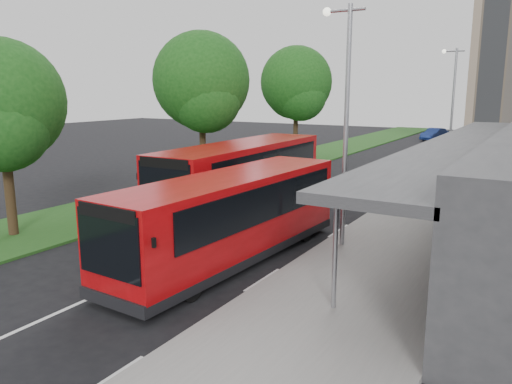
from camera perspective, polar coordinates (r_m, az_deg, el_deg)
ground at (r=18.08m, az=-5.17°, el=-5.99°), size 120.00×120.00×0.00m
pavement at (r=34.61m, az=23.40°, el=1.71°), size 5.00×80.00×0.15m
grass_verge at (r=38.41m, az=3.83°, el=3.50°), size 5.00×80.00×0.10m
lane_centre_line at (r=31.15m, az=11.17°, el=1.32°), size 0.12×70.00×0.01m
kerb_dashes at (r=34.08m, az=18.68°, el=1.80°), size 0.12×56.00×0.01m
tree_near at (r=20.39m, az=-26.98°, el=8.30°), size 4.56×4.56×7.31m
tree_mid at (r=28.69m, az=-6.21°, el=11.84°), size 5.40×5.40×8.67m
tree_far at (r=38.97m, az=4.64°, el=11.86°), size 5.44×5.44×8.74m
lamp_post_near at (r=17.06m, az=10.05°, el=8.97°), size 1.44×0.28×8.00m
lamp_post_far at (r=36.45m, az=21.45°, el=9.67°), size 1.44×0.28×8.00m
bus_main at (r=16.01m, az=-2.88°, el=-2.92°), size 3.02×10.03×2.81m
bus_second at (r=22.59m, az=-1.53°, el=1.76°), size 3.04×11.03×3.10m
litter_bin at (r=23.98m, az=19.92°, el=-0.75°), size 0.64×0.64×0.92m
bollard at (r=31.62m, az=20.82°, el=2.00°), size 0.16×0.16×0.88m
car_near at (r=53.53m, az=21.75°, el=5.50°), size 1.74×3.19×1.03m
car_far at (r=58.30m, az=19.71°, el=6.23°), size 2.40×4.29×1.34m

